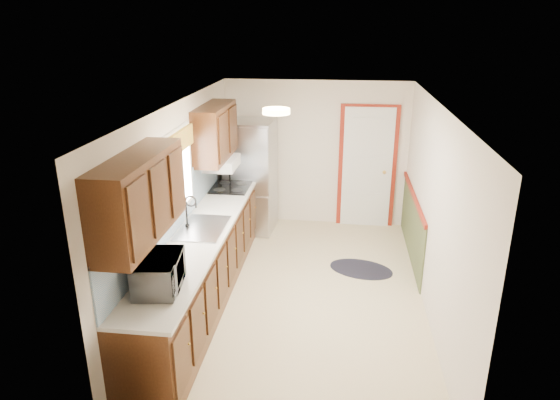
# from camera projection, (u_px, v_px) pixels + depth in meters

# --- Properties ---
(room_shell) EXTENTS (3.20, 5.20, 2.52)m
(room_shell) POSITION_uv_depth(u_px,v_px,m) (304.00, 206.00, 5.92)
(room_shell) COLOR beige
(room_shell) RESTS_ON ground
(kitchen_run) EXTENTS (0.63, 4.00, 2.20)m
(kitchen_run) POSITION_uv_depth(u_px,v_px,m) (198.00, 241.00, 5.92)
(kitchen_run) COLOR #3A1D0D
(kitchen_run) RESTS_ON ground
(back_wall_trim) EXTENTS (1.12, 2.30, 2.08)m
(back_wall_trim) POSITION_uv_depth(u_px,v_px,m) (376.00, 179.00, 7.97)
(back_wall_trim) COLOR maroon
(back_wall_trim) RESTS_ON ground
(ceiling_fixture) EXTENTS (0.30, 0.30, 0.06)m
(ceiling_fixture) POSITION_uv_depth(u_px,v_px,m) (276.00, 111.00, 5.37)
(ceiling_fixture) COLOR #FFD88C
(ceiling_fixture) RESTS_ON room_shell
(microwave) EXTENTS (0.39, 0.61, 0.39)m
(microwave) POSITION_uv_depth(u_px,v_px,m) (159.00, 270.00, 4.55)
(microwave) COLOR white
(microwave) RESTS_ON kitchen_run
(refrigerator) EXTENTS (0.80, 0.78, 1.81)m
(refrigerator) POSITION_uv_depth(u_px,v_px,m) (251.00, 176.00, 8.05)
(refrigerator) COLOR #B7B7BC
(refrigerator) RESTS_ON ground
(rug) EXTENTS (1.01, 0.80, 0.01)m
(rug) POSITION_uv_depth(u_px,v_px,m) (361.00, 269.00, 6.97)
(rug) COLOR black
(rug) RESTS_ON ground
(cooktop) EXTENTS (0.54, 0.65, 0.02)m
(cooktop) POSITION_uv_depth(u_px,v_px,m) (231.00, 187.00, 7.40)
(cooktop) COLOR black
(cooktop) RESTS_ON kitchen_run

